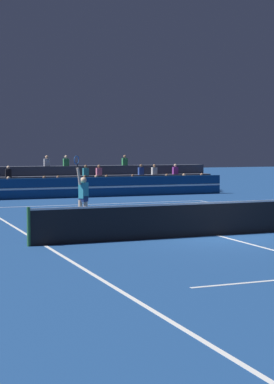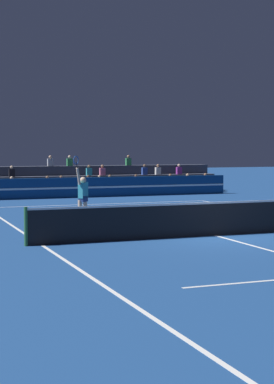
# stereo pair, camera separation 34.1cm
# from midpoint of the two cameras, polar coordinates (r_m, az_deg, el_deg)

# --- Properties ---
(ground_plane) EXTENTS (120.00, 120.00, 0.00)m
(ground_plane) POSITION_cam_midpoint_polar(r_m,az_deg,el_deg) (20.23, 6.67, -3.86)
(ground_plane) COLOR navy
(court_lines) EXTENTS (11.10, 23.90, 0.01)m
(court_lines) POSITION_cam_midpoint_polar(r_m,az_deg,el_deg) (20.23, 6.67, -3.85)
(court_lines) COLOR white
(court_lines) RESTS_ON ground
(tennis_net) EXTENTS (12.00, 0.10, 1.10)m
(tennis_net) POSITION_cam_midpoint_polar(r_m,az_deg,el_deg) (20.16, 6.68, -2.33)
(tennis_net) COLOR #2D6B38
(tennis_net) RESTS_ON ground
(sponsor_banner_wall) EXTENTS (18.00, 0.26, 1.10)m
(sponsor_banner_wall) POSITION_cam_midpoint_polar(r_m,az_deg,el_deg) (35.21, -5.93, 0.39)
(sponsor_banner_wall) COLOR navy
(sponsor_banner_wall) RESTS_ON ground
(bleacher_stand) EXTENTS (18.76, 2.85, 2.28)m
(bleacher_stand) POSITION_cam_midpoint_polar(r_m,az_deg,el_deg) (37.65, -6.96, 0.76)
(bleacher_stand) COLOR #383D4C
(bleacher_stand) RESTS_ON ground
(tennis_player) EXTENTS (0.73, 0.62, 2.50)m
(tennis_player) POSITION_cam_midpoint_polar(r_m,az_deg,el_deg) (22.71, -5.24, -0.48)
(tennis_player) COLOR beige
(tennis_player) RESTS_ON ground
(tennis_ball) EXTENTS (0.07, 0.07, 0.07)m
(tennis_ball) POSITION_cam_midpoint_polar(r_m,az_deg,el_deg) (21.70, 8.78, -3.26)
(tennis_ball) COLOR #C6DB33
(tennis_ball) RESTS_ON ground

